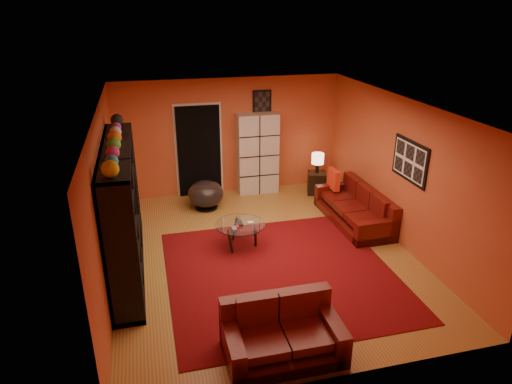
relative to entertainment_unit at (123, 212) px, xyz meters
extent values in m
plane|color=olive|center=(2.27, 0.00, -1.05)|extent=(6.00, 6.00, 0.00)
plane|color=white|center=(2.27, 0.00, 1.55)|extent=(6.00, 6.00, 0.00)
plane|color=#C04E2A|center=(2.27, 3.00, 0.25)|extent=(6.00, 0.00, 6.00)
plane|color=#C04E2A|center=(2.27, -3.00, 0.25)|extent=(6.00, 0.00, 6.00)
plane|color=#C04E2A|center=(-0.23, 0.00, 0.25)|extent=(0.00, 6.00, 6.00)
plane|color=#C04E2A|center=(4.78, 0.00, 0.25)|extent=(0.00, 6.00, 6.00)
cube|color=#53090D|center=(2.38, -0.70, -1.04)|extent=(3.60, 3.60, 0.01)
cube|color=black|center=(1.57, 2.96, -0.03)|extent=(0.95, 0.10, 2.04)
cube|color=black|center=(4.75, -0.30, 0.55)|extent=(0.03, 1.00, 0.70)
cube|color=black|center=(3.02, 2.98, 1.00)|extent=(0.42, 0.03, 0.52)
cube|color=black|center=(0.00, 0.00, 0.00)|extent=(0.45, 3.00, 2.10)
imported|color=black|center=(0.05, 0.06, -0.07)|extent=(0.91, 0.12, 0.53)
cube|color=#4C0B0A|center=(4.32, 0.75, -0.89)|extent=(0.87, 2.06, 0.32)
cube|color=#4C0B0A|center=(4.65, 0.75, -0.62)|extent=(0.22, 2.05, 0.85)
cube|color=#4C0B0A|center=(4.34, -0.19, -0.74)|extent=(0.84, 0.19, 0.62)
cube|color=#4C0B0A|center=(4.31, 1.68, -0.74)|extent=(0.84, 0.19, 0.62)
cube|color=#4C0B0A|center=(4.29, 0.18, -0.58)|extent=(0.63, 0.55, 0.12)
cube|color=#4C0B0A|center=(4.29, 0.75, -0.58)|extent=(0.63, 0.55, 0.12)
cube|color=#4C0B0A|center=(4.28, 1.31, -0.58)|extent=(0.63, 0.55, 0.12)
cube|color=#4C0B0A|center=(1.86, -2.50, -0.89)|extent=(1.44, 0.87, 0.32)
cube|color=#4C0B0A|center=(1.86, -2.16, -0.62)|extent=(1.44, 0.18, 0.85)
cube|color=#4C0B0A|center=(2.49, -2.50, -0.74)|extent=(0.18, 0.86, 0.62)
cube|color=#4C0B0A|center=(1.23, -2.50, -0.74)|extent=(0.18, 0.86, 0.62)
cube|color=#4C0B0A|center=(2.13, -2.54, -0.58)|extent=(0.52, 0.65, 0.12)
cube|color=#4C0B0A|center=(1.59, -2.54, -0.58)|extent=(0.52, 0.65, 0.12)
cube|color=#FA3A1B|center=(4.22, 1.56, -0.42)|extent=(0.12, 0.42, 0.42)
cylinder|color=silver|center=(1.93, 0.32, -0.61)|extent=(0.89, 0.89, 0.02)
cylinder|color=black|center=(2.19, 0.21, -0.83)|extent=(0.05, 0.05, 0.42)
cylinder|color=black|center=(1.89, 0.59, -0.83)|extent=(0.05, 0.05, 0.42)
cylinder|color=black|center=(1.71, 0.14, -0.83)|extent=(0.05, 0.05, 0.42)
cube|color=beige|center=(2.88, 2.80, -0.14)|extent=(0.92, 0.42, 1.83)
cylinder|color=black|center=(1.58, 2.13, -1.03)|extent=(0.44, 0.44, 0.03)
cylinder|color=black|center=(1.58, 2.13, -0.95)|extent=(0.06, 0.06, 0.15)
ellipsoid|color=#3E3737|center=(1.58, 2.13, -0.72)|extent=(0.75, 0.75, 0.56)
cube|color=black|center=(4.16, 2.36, -0.80)|extent=(0.50, 0.50, 0.50)
cylinder|color=black|center=(4.16, 2.36, -0.44)|extent=(0.08, 0.08, 0.22)
cylinder|color=#EDB882|center=(4.16, 2.36, -0.21)|extent=(0.27, 0.27, 0.24)
camera|label=1|loc=(0.45, -6.77, 3.01)|focal=32.00mm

